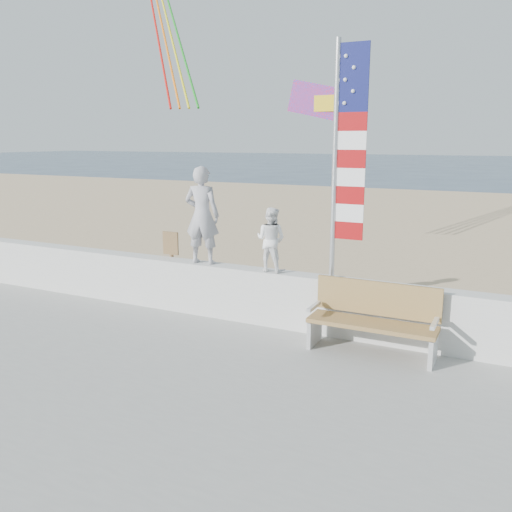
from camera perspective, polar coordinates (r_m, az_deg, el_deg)
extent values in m
plane|color=#293C52|center=(7.67, -7.45, -12.36)|extent=(220.00, 220.00, 0.00)
cube|color=tan|center=(15.61, 11.05, 0.39)|extent=(90.00, 40.00, 0.08)
cube|color=silver|center=(9.08, -0.58, -4.09)|extent=(30.00, 0.35, 0.90)
imported|color=#A5A4AA|center=(9.25, -5.70, 4.28)|extent=(0.66, 0.48, 1.66)
imported|color=white|center=(8.70, 1.58, 1.75)|extent=(0.52, 0.42, 1.04)
cube|color=olive|center=(7.86, 12.09, -7.05)|extent=(1.80, 0.50, 0.06)
cube|color=#9C7A44|center=(8.02, 12.66, -4.37)|extent=(1.80, 0.05, 0.50)
cube|color=silver|center=(8.17, 6.17, -7.89)|extent=(0.06, 0.50, 0.40)
cube|color=silver|center=(8.00, 6.12, -5.30)|extent=(0.06, 0.45, 0.05)
cube|color=white|center=(7.80, 18.14, -9.44)|extent=(0.06, 0.50, 0.40)
cube|color=white|center=(7.62, 18.29, -6.76)|extent=(0.06, 0.45, 0.05)
cylinder|color=silver|center=(8.19, 8.30, 9.65)|extent=(0.08, 0.08, 3.50)
cube|color=#0F1451|center=(8.15, 10.26, 18.03)|extent=(0.44, 0.02, 0.95)
cube|color=#9E0A0C|center=(8.22, 9.69, 2.65)|extent=(0.44, 0.02, 0.26)
cube|color=white|center=(8.18, 9.75, 4.48)|extent=(0.44, 0.02, 0.26)
cube|color=#9E0A0C|center=(8.15, 9.82, 6.32)|extent=(0.44, 0.02, 0.26)
cube|color=white|center=(8.13, 9.89, 8.17)|extent=(0.44, 0.02, 0.26)
cube|color=#9E0A0C|center=(8.11, 9.96, 10.03)|extent=(0.44, 0.02, 0.26)
cube|color=white|center=(8.11, 10.03, 11.90)|extent=(0.44, 0.02, 0.26)
cube|color=#9E0A0C|center=(8.11, 10.10, 13.76)|extent=(0.44, 0.02, 0.26)
sphere|color=white|center=(8.14, 9.29, 15.60)|extent=(0.06, 0.06, 0.06)
sphere|color=white|center=(8.12, 10.18, 16.71)|extent=(0.06, 0.06, 0.06)
sphere|color=white|center=(8.17, 9.37, 17.84)|extent=(0.06, 0.06, 0.06)
sphere|color=white|center=(8.15, 10.27, 18.95)|extent=(0.06, 0.06, 0.06)
sphere|color=white|center=(8.21, 9.46, 20.06)|extent=(0.06, 0.06, 0.06)
cube|color=red|center=(9.72, 6.63, 15.90)|extent=(1.07, 0.33, 0.72)
cube|color=yellow|center=(9.67, 7.50, 15.60)|extent=(0.37, 0.28, 0.27)
cylinder|color=red|center=(16.22, -10.19, 21.25)|extent=(2.72, 2.95, 3.76)
cylinder|color=orange|center=(16.09, -9.50, 21.34)|extent=(2.81, 2.95, 3.76)
cylinder|color=yellow|center=(15.96, -8.79, 21.44)|extent=(2.89, 2.95, 3.76)
cylinder|color=#178C1D|center=(15.84, -8.07, 21.54)|extent=(2.98, 2.95, 3.77)
cylinder|color=brown|center=(10.09, -8.79, -2.26)|extent=(0.07, 0.07, 1.20)
cube|color=brown|center=(9.93, -8.98, 1.34)|extent=(0.32, 0.03, 0.42)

